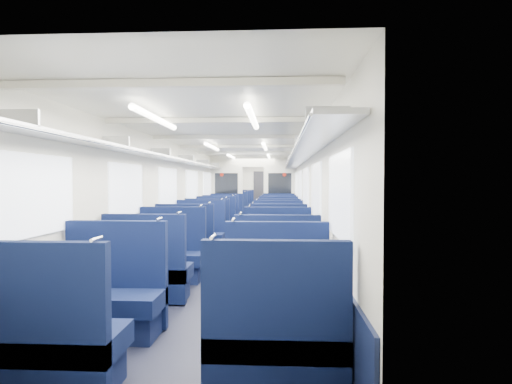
% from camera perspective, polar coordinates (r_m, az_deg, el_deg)
% --- Properties ---
extents(floor, '(2.80, 18.00, 0.01)m').
position_cam_1_polar(floor, '(11.37, -1.18, -6.30)').
color(floor, black).
rests_on(floor, ground).
extents(ceiling, '(2.80, 18.00, 0.01)m').
position_cam_1_polar(ceiling, '(11.29, -1.18, 5.60)').
color(ceiling, white).
rests_on(ceiling, wall_left).
extents(wall_left, '(0.02, 18.00, 2.35)m').
position_cam_1_polar(wall_left, '(11.46, -8.18, -0.35)').
color(wall_left, beige).
rests_on(wall_left, floor).
extents(dado_left, '(0.03, 17.90, 0.70)m').
position_cam_1_polar(dado_left, '(11.52, -8.09, -4.46)').
color(dado_left, '#101735').
rests_on(dado_left, floor).
extents(wall_right, '(0.02, 18.00, 2.35)m').
position_cam_1_polar(wall_right, '(11.25, 5.94, -0.38)').
color(wall_right, beige).
rests_on(wall_right, floor).
extents(dado_right, '(0.03, 17.90, 0.70)m').
position_cam_1_polar(dado_right, '(11.31, 5.86, -4.56)').
color(dado_right, '#101735').
rests_on(dado_right, floor).
extents(wall_far, '(2.80, 0.02, 2.35)m').
position_cam_1_polar(wall_far, '(20.25, 0.74, 0.49)').
color(wall_far, beige).
rests_on(wall_far, floor).
extents(luggage_rack_left, '(0.36, 17.40, 0.18)m').
position_cam_1_polar(luggage_rack_left, '(11.43, -7.27, 3.65)').
color(luggage_rack_left, '#B2B5BA').
rests_on(luggage_rack_left, wall_left).
extents(luggage_rack_right, '(0.36, 17.40, 0.18)m').
position_cam_1_polar(luggage_rack_right, '(11.25, 5.00, 3.69)').
color(luggage_rack_right, '#B2B5BA').
rests_on(luggage_rack_right, wall_right).
extents(windows, '(2.78, 15.60, 0.75)m').
position_cam_1_polar(windows, '(10.81, -1.37, 0.85)').
color(windows, white).
rests_on(windows, wall_left).
extents(ceiling_fittings, '(2.70, 16.06, 0.11)m').
position_cam_1_polar(ceiling_fittings, '(11.03, -1.29, 5.38)').
color(ceiling_fittings, silver).
rests_on(ceiling_fittings, ceiling).
extents(end_door, '(0.75, 0.06, 2.00)m').
position_cam_1_polar(end_door, '(20.20, 0.73, -0.01)').
color(end_door, black).
rests_on(end_door, floor).
extents(bulkhead, '(2.80, 0.10, 2.35)m').
position_cam_1_polar(bulkhead, '(13.73, -0.40, 0.22)').
color(bulkhead, silver).
rests_on(bulkhead, floor).
extents(seat_0, '(1.05, 0.58, 1.17)m').
position_cam_1_polar(seat_0, '(3.57, -26.61, -18.17)').
color(seat_0, '#0D1840').
rests_on(seat_0, floor).
extents(seat_1, '(1.05, 0.58, 1.17)m').
position_cam_1_polar(seat_1, '(3.29, 2.74, -19.74)').
color(seat_1, '#0D1840').
rests_on(seat_1, floor).
extents(seat_2, '(1.05, 0.58, 1.17)m').
position_cam_1_polar(seat_2, '(4.59, -19.02, -13.62)').
color(seat_2, '#0D1840').
rests_on(seat_2, floor).
extents(seat_3, '(1.05, 0.58, 1.17)m').
position_cam_1_polar(seat_3, '(4.26, 2.84, -14.71)').
color(seat_3, '#0D1840').
rests_on(seat_3, floor).
extents(seat_4, '(1.05, 0.58, 1.17)m').
position_cam_1_polar(seat_4, '(5.65, -14.47, -10.68)').
color(seat_4, '#0D1840').
rests_on(seat_4, floor).
extents(seat_5, '(1.05, 0.58, 1.17)m').
position_cam_1_polar(seat_5, '(5.36, 2.91, -11.32)').
color(seat_5, '#0D1840').
rests_on(seat_5, floor).
extents(seat_6, '(1.05, 0.58, 1.17)m').
position_cam_1_polar(seat_6, '(6.73, -11.50, -8.69)').
color(seat_6, '#0D1840').
rests_on(seat_6, floor).
extents(seat_7, '(1.05, 0.58, 1.17)m').
position_cam_1_polar(seat_7, '(6.55, 2.95, -8.94)').
color(seat_7, '#0D1840').
rests_on(seat_7, floor).
extents(seat_8, '(1.05, 0.58, 1.17)m').
position_cam_1_polar(seat_8, '(7.79, -9.42, -7.28)').
color(seat_8, '#0D1840').
rests_on(seat_8, floor).
extents(seat_9, '(1.05, 0.58, 1.17)m').
position_cam_1_polar(seat_9, '(7.73, 2.98, -7.32)').
color(seat_9, '#0D1840').
rests_on(seat_9, floor).
extents(seat_10, '(1.05, 0.58, 1.17)m').
position_cam_1_polar(seat_10, '(9.03, -7.65, -6.05)').
color(seat_10, '#0D1840').
rests_on(seat_10, floor).
extents(seat_11, '(1.05, 0.58, 1.17)m').
position_cam_1_polar(seat_11, '(8.80, 3.00, -6.24)').
color(seat_11, '#0D1840').
rests_on(seat_11, floor).
extents(seat_12, '(1.05, 0.58, 1.17)m').
position_cam_1_polar(seat_12, '(10.08, -6.50, -5.25)').
color(seat_12, '#0D1840').
rests_on(seat_12, floor).
extents(seat_13, '(1.05, 0.58, 1.17)m').
position_cam_1_polar(seat_13, '(9.87, 3.02, -5.39)').
color(seat_13, '#0D1840').
rests_on(seat_13, floor).
extents(seat_14, '(1.05, 0.58, 1.17)m').
position_cam_1_polar(seat_14, '(11.13, -5.57, -4.61)').
color(seat_14, '#0D1840').
rests_on(seat_14, floor).
extents(seat_15, '(1.05, 0.58, 1.17)m').
position_cam_1_polar(seat_15, '(10.98, 3.03, -4.69)').
color(seat_15, '#0D1840').
rests_on(seat_15, floor).
extents(seat_16, '(1.05, 0.58, 1.17)m').
position_cam_1_polar(seat_16, '(12.28, -4.74, -4.03)').
color(seat_16, '#0D1840').
rests_on(seat_16, floor).
extents(seat_17, '(1.05, 0.58, 1.17)m').
position_cam_1_polar(seat_17, '(12.28, 3.04, -4.02)').
color(seat_17, '#0D1840').
rests_on(seat_17, floor).
extents(seat_18, '(1.05, 0.58, 1.17)m').
position_cam_1_polar(seat_18, '(13.37, -4.09, -3.57)').
color(seat_18, '#0D1840').
rests_on(seat_18, floor).
extents(seat_19, '(1.05, 0.58, 1.17)m').
position_cam_1_polar(seat_19, '(13.47, 3.05, -3.53)').
color(seat_19, '#0D1840').
rests_on(seat_19, floor).
extents(seat_20, '(1.05, 0.58, 1.17)m').
position_cam_1_polar(seat_20, '(15.53, -3.08, -2.85)').
color(seat_20, '#0D1840').
rests_on(seat_20, floor).
extents(seat_21, '(1.05, 0.58, 1.17)m').
position_cam_1_polar(seat_21, '(15.49, 3.07, -2.87)').
color(seat_21, '#0D1840').
rests_on(seat_21, floor).
extents(seat_22, '(1.05, 0.58, 1.17)m').
position_cam_1_polar(seat_22, '(16.54, -2.70, -2.58)').
color(seat_22, '#0D1840').
rests_on(seat_22, floor).
extents(seat_23, '(1.05, 0.58, 1.17)m').
position_cam_1_polar(seat_23, '(16.64, 3.07, -2.56)').
color(seat_23, '#0D1840').
rests_on(seat_23, floor).
extents(seat_24, '(1.05, 0.58, 1.17)m').
position_cam_1_polar(seat_24, '(17.71, -2.31, -2.31)').
color(seat_24, '#0D1840').
rests_on(seat_24, floor).
extents(seat_25, '(1.05, 0.58, 1.17)m').
position_cam_1_polar(seat_25, '(17.70, 3.08, -2.31)').
color(seat_25, '#0D1840').
rests_on(seat_25, floor).
extents(seat_26, '(1.05, 0.58, 1.17)m').
position_cam_1_polar(seat_26, '(18.96, -1.95, -2.05)').
color(seat_26, '#0D1840').
rests_on(seat_26, floor).
extents(seat_27, '(1.05, 0.58, 1.17)m').
position_cam_1_polar(seat_27, '(18.87, 3.08, -2.07)').
color(seat_27, '#0D1840').
rests_on(seat_27, floor).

